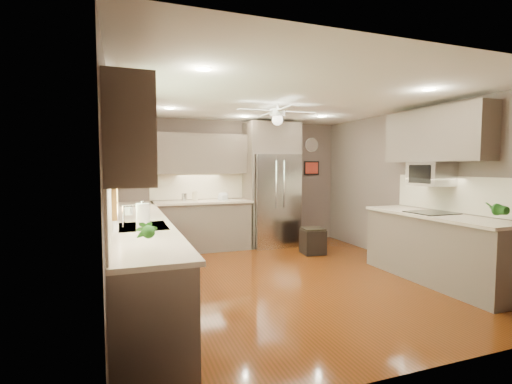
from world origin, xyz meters
TOP-DOWN VIEW (x-y plane):
  - floor at (0.00, 0.00)m, footprint 5.00×5.00m
  - ceiling at (0.00, 0.00)m, footprint 5.00×5.00m
  - wall_back at (0.00, 2.50)m, footprint 4.50×0.00m
  - wall_front at (0.00, -2.50)m, footprint 4.50×0.00m
  - wall_left at (-2.25, 0.00)m, footprint 0.00×5.00m
  - wall_right at (2.25, 0.00)m, footprint 0.00×5.00m
  - canister_b at (-1.04, 2.24)m, footprint 0.11×0.11m
  - canister_c at (-0.84, 2.22)m, footprint 0.12×0.12m
  - soap_bottle at (-2.08, 0.14)m, footprint 0.11×0.11m
  - potted_plant_left at (-1.96, -1.73)m, footprint 0.17×0.12m
  - potted_plant_right at (1.90, -1.65)m, footprint 0.19×0.16m
  - bowl at (-0.32, 2.17)m, footprint 0.30×0.30m
  - left_run at (-1.95, 0.15)m, footprint 0.65×4.70m
  - back_run at (-0.72, 2.20)m, footprint 1.85×0.65m
  - uppers at (-0.74, 0.71)m, footprint 4.50×4.70m
  - window at (-2.22, -0.50)m, footprint 0.05×1.12m
  - sink at (-1.93, -0.50)m, footprint 0.50×0.70m
  - refrigerator at (0.70, 2.16)m, footprint 1.06×0.75m
  - right_run at (1.93, -0.80)m, footprint 0.70×2.20m
  - microwave at (2.03, -0.55)m, footprint 0.43×0.55m
  - ceiling_fan at (-0.00, 0.30)m, footprint 1.18×1.18m
  - recessed_lights at (-0.04, 0.40)m, footprint 2.84×3.14m
  - wall_clock at (1.75, 2.48)m, footprint 0.30×0.03m
  - framed_print at (1.75, 2.48)m, footprint 0.36×0.03m
  - stool at (1.10, 1.20)m, footprint 0.43×0.43m
  - paper_towel at (-1.95, -0.92)m, footprint 0.13×0.13m

SIDE VIEW (x-z plane):
  - floor at x=0.00m, z-range 0.00..0.00m
  - stool at x=1.10m, z-range 0.01..0.47m
  - left_run at x=-1.95m, z-range -0.24..1.21m
  - back_run at x=-0.72m, z-range -0.24..1.21m
  - right_run at x=1.93m, z-range -0.24..1.21m
  - sink at x=-1.93m, z-range 0.75..1.07m
  - bowl at x=-0.32m, z-range 0.94..1.00m
  - canister_b at x=-1.04m, z-range 0.93..1.09m
  - canister_c at x=-0.84m, z-range 0.94..1.12m
  - soap_bottle at x=-2.08m, z-range 0.94..1.14m
  - paper_towel at x=-1.95m, z-range 0.92..1.24m
  - potted_plant_right at x=1.90m, z-range 0.94..1.26m
  - potted_plant_left at x=-1.96m, z-range 0.94..1.26m
  - refrigerator at x=0.70m, z-range -0.04..2.41m
  - wall_back at x=0.00m, z-range -1.00..3.50m
  - wall_front at x=0.00m, z-range -1.00..3.50m
  - wall_left at x=-2.25m, z-range -1.25..3.75m
  - wall_right at x=2.25m, z-range -1.25..3.75m
  - microwave at x=2.03m, z-range 1.31..1.65m
  - framed_print at x=1.75m, z-range 1.40..1.70m
  - window at x=-2.22m, z-range 1.09..2.01m
  - uppers at x=-0.74m, z-range 1.39..2.35m
  - wall_clock at x=1.75m, z-range 1.90..2.20m
  - ceiling_fan at x=0.00m, z-range 2.17..2.49m
  - recessed_lights at x=-0.04m, z-range 2.49..2.50m
  - ceiling at x=0.00m, z-range 2.50..2.50m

